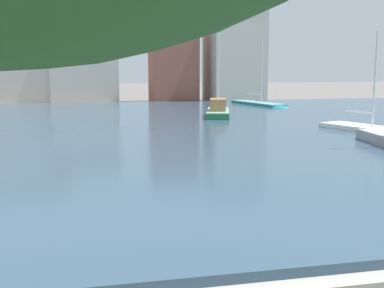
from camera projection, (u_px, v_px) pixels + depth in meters
harbor_water at (107, 128)px, 32.59m from camera, size 91.94×49.60×0.35m
sailboat_white at (374, 132)px, 29.29m from camera, size 4.07×7.22×6.42m
sailboat_teal at (262, 105)px, 51.29m from camera, size 3.80×9.73×7.17m
sailboat_green at (218, 112)px, 39.85m from camera, size 3.77×7.77×6.95m
townhouse_narrow_midrow at (30, 55)px, 59.69m from camera, size 8.91×6.94×11.95m
townhouse_tall_gabled at (84, 66)px, 60.58m from camera, size 8.41×6.65×9.21m
townhouse_end_terrace at (173, 58)px, 60.63m from camera, size 5.83×5.76×11.14m
townhouse_corner_house at (234, 53)px, 61.29m from camera, size 6.79×7.32×12.45m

